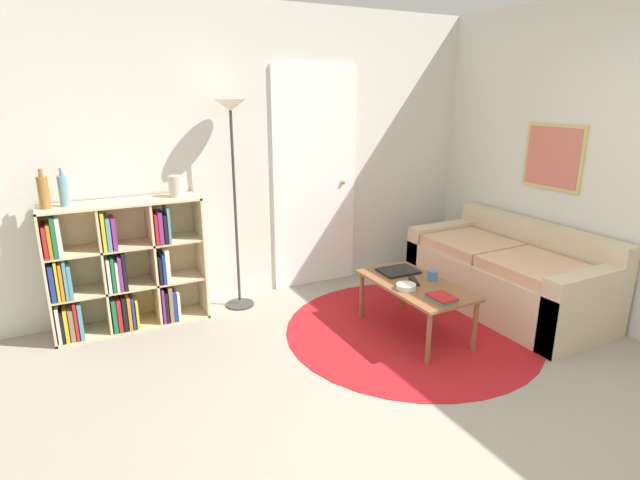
{
  "coord_description": "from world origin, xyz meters",
  "views": [
    {
      "loc": [
        -1.72,
        -1.47,
        1.85
      ],
      "look_at": [
        -0.17,
        1.53,
        0.85
      ],
      "focal_mm": 28.0,
      "sensor_mm": 36.0,
      "label": 1
    }
  ],
  "objects_px": {
    "cup": "(433,276)",
    "vase_on_shelf": "(176,186)",
    "bottle_middle": "(64,190)",
    "bowl": "(406,287)",
    "floor_lamp": "(232,140)",
    "laptop": "(398,271)",
    "coffee_table": "(415,289)",
    "bottle_left": "(44,192)",
    "bookshelf": "(121,270)",
    "couch": "(510,276)"
  },
  "relations": [
    {
      "from": "bowl",
      "to": "floor_lamp",
      "type": "bearing_deg",
      "value": 127.42
    },
    {
      "from": "floor_lamp",
      "to": "laptop",
      "type": "xyz_separation_m",
      "value": [
        1.1,
        -0.88,
        -1.04
      ]
    },
    {
      "from": "couch",
      "to": "vase_on_shelf",
      "type": "bearing_deg",
      "value": 156.4
    },
    {
      "from": "coffee_table",
      "to": "laptop",
      "type": "bearing_deg",
      "value": 83.65
    },
    {
      "from": "vase_on_shelf",
      "to": "bowl",
      "type": "bearing_deg",
      "value": -41.52
    },
    {
      "from": "bookshelf",
      "to": "laptop",
      "type": "height_order",
      "value": "bookshelf"
    },
    {
      "from": "bottle_left",
      "to": "bottle_middle",
      "type": "relative_size",
      "value": 1.02
    },
    {
      "from": "floor_lamp",
      "to": "cup",
      "type": "relative_size",
      "value": 22.25
    },
    {
      "from": "coffee_table",
      "to": "bowl",
      "type": "distance_m",
      "value": 0.16
    },
    {
      "from": "coffee_table",
      "to": "bottle_left",
      "type": "distance_m",
      "value": 2.86
    },
    {
      "from": "bottle_left",
      "to": "bottle_middle",
      "type": "distance_m",
      "value": 0.13
    },
    {
      "from": "bookshelf",
      "to": "laptop",
      "type": "distance_m",
      "value": 2.25
    },
    {
      "from": "bookshelf",
      "to": "bottle_left",
      "type": "xyz_separation_m",
      "value": [
        -0.45,
        -0.0,
        0.67
      ]
    },
    {
      "from": "couch",
      "to": "bowl",
      "type": "height_order",
      "value": "couch"
    },
    {
      "from": "coffee_table",
      "to": "laptop",
      "type": "height_order",
      "value": "laptop"
    },
    {
      "from": "vase_on_shelf",
      "to": "bottle_left",
      "type": "bearing_deg",
      "value": -179.87
    },
    {
      "from": "laptop",
      "to": "bottle_middle",
      "type": "bearing_deg",
      "value": 158.88
    },
    {
      "from": "couch",
      "to": "bottle_left",
      "type": "distance_m",
      "value": 3.84
    },
    {
      "from": "floor_lamp",
      "to": "bottle_left",
      "type": "distance_m",
      "value": 1.45
    },
    {
      "from": "cup",
      "to": "bottle_middle",
      "type": "relative_size",
      "value": 0.28
    },
    {
      "from": "floor_lamp",
      "to": "cup",
      "type": "height_order",
      "value": "floor_lamp"
    },
    {
      "from": "coffee_table",
      "to": "bottle_middle",
      "type": "xyz_separation_m",
      "value": [
        -2.35,
        1.19,
        0.79
      ]
    },
    {
      "from": "floor_lamp",
      "to": "bowl",
      "type": "bearing_deg",
      "value": -52.58
    },
    {
      "from": "bowl",
      "to": "cup",
      "type": "bearing_deg",
      "value": 9.79
    },
    {
      "from": "floor_lamp",
      "to": "laptop",
      "type": "distance_m",
      "value": 1.75
    },
    {
      "from": "couch",
      "to": "cup",
      "type": "height_order",
      "value": "couch"
    },
    {
      "from": "floor_lamp",
      "to": "bottle_left",
      "type": "height_order",
      "value": "floor_lamp"
    },
    {
      "from": "coffee_table",
      "to": "bookshelf",
      "type": "bearing_deg",
      "value": 149.77
    },
    {
      "from": "bookshelf",
      "to": "bowl",
      "type": "distance_m",
      "value": 2.26
    },
    {
      "from": "coffee_table",
      "to": "floor_lamp",
      "type": "bearing_deg",
      "value": 132.79
    },
    {
      "from": "laptop",
      "to": "vase_on_shelf",
      "type": "distance_m",
      "value": 1.94
    },
    {
      "from": "bowl",
      "to": "vase_on_shelf",
      "type": "bearing_deg",
      "value": 138.48
    },
    {
      "from": "couch",
      "to": "bottle_left",
      "type": "height_order",
      "value": "bottle_left"
    },
    {
      "from": "bookshelf",
      "to": "bottle_left",
      "type": "relative_size",
      "value": 4.07
    },
    {
      "from": "floor_lamp",
      "to": "vase_on_shelf",
      "type": "height_order",
      "value": "floor_lamp"
    },
    {
      "from": "bookshelf",
      "to": "cup",
      "type": "relative_size",
      "value": 14.6
    },
    {
      "from": "couch",
      "to": "vase_on_shelf",
      "type": "xyz_separation_m",
      "value": [
        -2.62,
        1.14,
        0.84
      ]
    },
    {
      "from": "floor_lamp",
      "to": "coffee_table",
      "type": "height_order",
      "value": "floor_lamp"
    },
    {
      "from": "cup",
      "to": "vase_on_shelf",
      "type": "height_order",
      "value": "vase_on_shelf"
    },
    {
      "from": "cup",
      "to": "floor_lamp",
      "type": "bearing_deg",
      "value": 136.49
    },
    {
      "from": "bottle_left",
      "to": "vase_on_shelf",
      "type": "bearing_deg",
      "value": 0.13
    },
    {
      "from": "vase_on_shelf",
      "to": "cup",
      "type": "bearing_deg",
      "value": -35.04
    },
    {
      "from": "bookshelf",
      "to": "coffee_table",
      "type": "height_order",
      "value": "bookshelf"
    },
    {
      "from": "bookshelf",
      "to": "vase_on_shelf",
      "type": "xyz_separation_m",
      "value": [
        0.49,
        -0.0,
        0.64
      ]
    },
    {
      "from": "bottle_middle",
      "to": "vase_on_shelf",
      "type": "bearing_deg",
      "value": -0.77
    },
    {
      "from": "bookshelf",
      "to": "vase_on_shelf",
      "type": "height_order",
      "value": "vase_on_shelf"
    },
    {
      "from": "bowl",
      "to": "bottle_left",
      "type": "relative_size",
      "value": 0.51
    },
    {
      "from": "coffee_table",
      "to": "vase_on_shelf",
      "type": "bearing_deg",
      "value": 142.53
    },
    {
      "from": "coffee_table",
      "to": "bottle_left",
      "type": "height_order",
      "value": "bottle_left"
    },
    {
      "from": "vase_on_shelf",
      "to": "laptop",
      "type": "bearing_deg",
      "value": -30.05
    }
  ]
}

